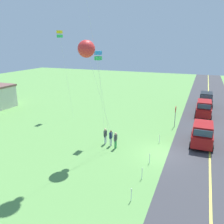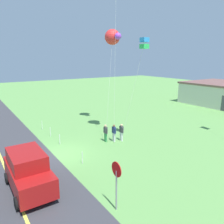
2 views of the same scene
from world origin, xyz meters
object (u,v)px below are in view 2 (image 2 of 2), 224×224
kite_red_low (113,37)px  kite_yellow_high (144,43)px  person_child_watcher (121,132)px  stop_sign (117,177)px  person_adult_companion (114,132)px  person_adult_near (106,133)px  car_suv_foreground (28,171)px

kite_red_low → kite_yellow_high: kite_red_low is taller
person_child_watcher → kite_yellow_high: 7.80m
stop_sign → person_adult_companion: stop_sign is taller
stop_sign → person_child_watcher: bearing=142.6°
person_adult_near → kite_yellow_high: 8.23m
car_suv_foreground → kite_yellow_high: (-2.07, 10.13, 7.30)m
kite_yellow_high → car_suv_foreground: bearing=-78.5°
stop_sign → person_adult_companion: size_ratio=1.60×
person_adult_near → person_adult_companion: same height
car_suv_foreground → person_child_watcher: bearing=110.7°
stop_sign → kite_yellow_high: (-6.25, 7.00, 6.66)m
car_suv_foreground → stop_sign: bearing=36.8°
car_suv_foreground → kite_red_low: kite_red_low is taller
stop_sign → person_child_watcher: 9.54m
kite_yellow_high → person_adult_companion: bearing=-128.2°
person_adult_near → kite_yellow_high: kite_yellow_high is taller
person_child_watcher → kite_red_low: size_ratio=0.16×
car_suv_foreground → kite_yellow_high: kite_yellow_high is taller
stop_sign → kite_red_low: bearing=147.2°
car_suv_foreground → person_adult_near: 8.56m
person_child_watcher → kite_yellow_high: bearing=55.9°
car_suv_foreground → person_adult_companion: size_ratio=2.75×
person_adult_near → person_child_watcher: 1.44m
person_adult_near → person_adult_companion: bearing=-110.4°
person_adult_near → person_child_watcher: size_ratio=1.00×
person_adult_companion → kite_yellow_high: 7.97m
car_suv_foreground → stop_sign: stop_sign is taller
person_adult_near → person_adult_companion: 0.74m
person_adult_companion → kite_yellow_high: (1.51, 1.91, 7.59)m
car_suv_foreground → kite_yellow_high: bearing=101.5°
kite_yellow_high → person_adult_near: bearing=-126.6°
person_adult_near → kite_yellow_high: size_ratio=0.18×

